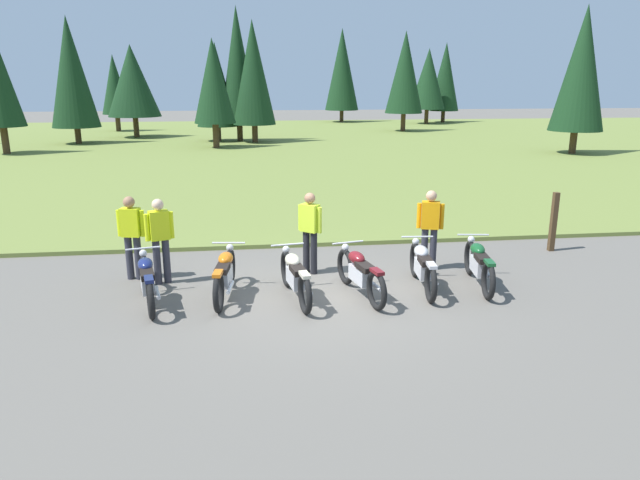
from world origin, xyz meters
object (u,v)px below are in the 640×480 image
at_px(motorcycle_maroon, 360,273).
at_px(rider_checking_bike, 160,236).
at_px(motorcycle_cream, 295,276).
at_px(rider_with_back_turned, 132,233).
at_px(rider_in_hivis_vest, 430,225).
at_px(motorcycle_orange, 225,274).
at_px(motorcycle_navy, 147,280).
at_px(motorcycle_silver, 423,266).
at_px(rider_near_row_end, 310,228).
at_px(motorcycle_british_green, 479,264).
at_px(trail_marker_post, 553,222).

relative_size(motorcycle_maroon, rider_checking_bike, 1.24).
bearing_deg(motorcycle_maroon, motorcycle_cream, -179.63).
distance_m(motorcycle_maroon, rider_with_back_turned, 4.53).
bearing_deg(motorcycle_cream, rider_in_hivis_vest, 24.97).
relative_size(rider_in_hivis_vest, rider_checking_bike, 1.00).
bearing_deg(motorcycle_cream, motorcycle_orange, 168.51).
bearing_deg(rider_with_back_turned, motorcycle_orange, -34.30).
relative_size(motorcycle_navy, motorcycle_cream, 0.99).
bearing_deg(rider_in_hivis_vest, rider_checking_bike, -178.09).
height_order(motorcycle_maroon, motorcycle_silver, same).
xyz_separation_m(motorcycle_navy, rider_checking_bike, (0.11, 1.08, 0.51)).
xyz_separation_m(motorcycle_orange, rider_near_row_end, (1.68, 1.16, 0.51)).
distance_m(motorcycle_navy, rider_in_hivis_vest, 5.66).
relative_size(rider_with_back_turned, rider_in_hivis_vest, 1.00).
relative_size(motorcycle_cream, rider_in_hivis_vest, 1.25).
xyz_separation_m(motorcycle_navy, rider_with_back_turned, (-0.47, 1.40, 0.51)).
xyz_separation_m(motorcycle_british_green, rider_checking_bike, (-6.03, 0.93, 0.51)).
distance_m(motorcycle_silver, trail_marker_post, 4.27).
bearing_deg(rider_near_row_end, motorcycle_maroon, -61.75).
relative_size(motorcycle_orange, rider_checking_bike, 1.26).
bearing_deg(rider_near_row_end, motorcycle_british_green, -20.71).
xyz_separation_m(motorcycle_navy, motorcycle_silver, (5.02, 0.14, 0.00)).
bearing_deg(motorcycle_navy, motorcycle_cream, -2.11).
height_order(motorcycle_cream, rider_in_hivis_vest, rider_in_hivis_vest).
height_order(motorcycle_navy, rider_with_back_turned, rider_with_back_turned).
bearing_deg(trail_marker_post, motorcycle_cream, -159.43).
height_order(motorcycle_orange, trail_marker_post, trail_marker_post).
bearing_deg(rider_checking_bike, motorcycle_orange, -36.67).
height_order(motorcycle_cream, motorcycle_silver, same).
distance_m(motorcycle_silver, motorcycle_british_green, 1.11).
distance_m(motorcycle_maroon, motorcycle_british_green, 2.37).
bearing_deg(motorcycle_maroon, rider_near_row_end, 118.25).
bearing_deg(rider_with_back_turned, rider_near_row_end, -1.21).
distance_m(motorcycle_maroon, trail_marker_post, 5.48).
height_order(motorcycle_silver, rider_near_row_end, rider_near_row_end).
xyz_separation_m(motorcycle_cream, motorcycle_maroon, (1.19, 0.01, 0.00)).
relative_size(motorcycle_navy, motorcycle_british_green, 0.99).
height_order(motorcycle_maroon, motorcycle_british_green, same).
height_order(motorcycle_silver, rider_with_back_turned, rider_with_back_turned).
bearing_deg(motorcycle_maroon, motorcycle_silver, 10.21).
bearing_deg(motorcycle_navy, motorcycle_british_green, 1.37).
bearing_deg(rider_checking_bike, motorcycle_maroon, -17.61).
bearing_deg(rider_in_hivis_vest, motorcycle_british_green, -60.11).
distance_m(motorcycle_silver, rider_near_row_end, 2.38).
bearing_deg(rider_with_back_turned, trail_marker_post, 5.06).
bearing_deg(motorcycle_british_green, motorcycle_maroon, -174.32).
bearing_deg(rider_with_back_turned, motorcycle_navy, -71.33).
distance_m(motorcycle_navy, rider_with_back_turned, 1.56).
bearing_deg(rider_near_row_end, motorcycle_cream, -106.81).
height_order(rider_near_row_end, trail_marker_post, rider_near_row_end).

